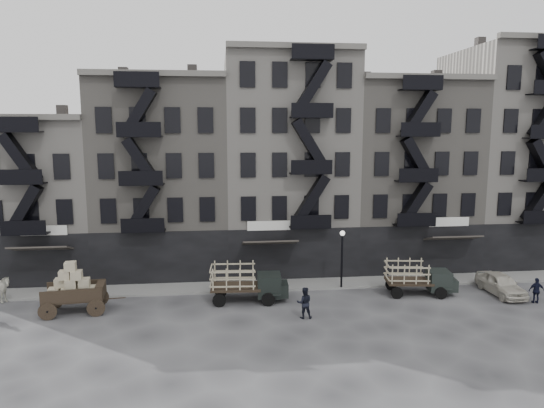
{
  "coord_description": "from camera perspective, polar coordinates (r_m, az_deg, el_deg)",
  "views": [
    {
      "loc": [
        -5.6,
        -30.15,
        11.4
      ],
      "look_at": [
        -1.86,
        4.0,
        6.06
      ],
      "focal_mm": 32.0,
      "sensor_mm": 36.0,
      "label": 1
    }
  ],
  "objects": [
    {
      "name": "building_midwest",
      "position": [
        40.41,
        -12.49,
        3.09
      ],
      "size": [
        10.0,
        11.35,
        16.2
      ],
      "color": "slate",
      "rests_on": "ground"
    },
    {
      "name": "car_east",
      "position": [
        37.63,
        25.33,
        -8.49
      ],
      "size": [
        1.84,
        4.39,
        1.49
      ],
      "primitive_type": "imported",
      "rotation": [
        0.0,
        0.0,
        0.02
      ],
      "color": "#B9B4A6",
      "rests_on": "ground"
    },
    {
      "name": "sidewalk",
      "position": [
        36.18,
        3.01,
        -9.42
      ],
      "size": [
        55.0,
        2.5,
        0.15
      ],
      "primitive_type": "cube",
      "color": "slate",
      "rests_on": "ground"
    },
    {
      "name": "building_west",
      "position": [
        42.84,
        -25.84,
        0.71
      ],
      "size": [
        10.0,
        11.35,
        13.2
      ],
      "color": "#ABA59D",
      "rests_on": "ground"
    },
    {
      "name": "policeman",
      "position": [
        36.8,
        28.68,
        -8.93
      ],
      "size": [
        1.05,
        0.57,
        1.71
      ],
      "primitive_type": "imported",
      "rotation": [
        0.0,
        0.0,
        2.99
      ],
      "color": "black",
      "rests_on": "ground"
    },
    {
      "name": "building_center",
      "position": [
        40.47,
        1.73,
        4.73
      ],
      "size": [
        10.0,
        11.35,
        18.2
      ],
      "color": "#ABA59D",
      "rests_on": "ground"
    },
    {
      "name": "pedestrian_mid",
      "position": [
        30.02,
        3.83,
        -11.51
      ],
      "size": [
        0.98,
        0.79,
        1.94
      ],
      "primitive_type": "imported",
      "rotation": [
        0.0,
        0.0,
        3.08
      ],
      "color": "black",
      "rests_on": "ground"
    },
    {
      "name": "building_east",
      "position": [
        47.53,
        26.46,
        5.03
      ],
      "size": [
        10.0,
        11.35,
        19.2
      ],
      "color": "#ABA59D",
      "rests_on": "ground"
    },
    {
      "name": "wagon",
      "position": [
        32.95,
        -22.49,
        -8.68
      ],
      "size": [
        4.05,
        2.46,
        3.26
      ],
      "rotation": [
        0.0,
        0.0,
        0.1
      ],
      "color": "black",
      "rests_on": "ground"
    },
    {
      "name": "lamp_post",
      "position": [
        34.94,
        8.24,
        -5.53
      ],
      "size": [
        0.36,
        0.36,
        4.28
      ],
      "color": "black",
      "rests_on": "ground"
    },
    {
      "name": "building_mideast",
      "position": [
        43.09,
        15.03,
        3.35
      ],
      "size": [
        10.0,
        11.35,
        16.2
      ],
      "color": "slate",
      "rests_on": "ground"
    },
    {
      "name": "stake_truck_east",
      "position": [
        35.34,
        16.86,
        -8.06
      ],
      "size": [
        4.93,
        2.47,
        2.38
      ],
      "rotation": [
        0.0,
        0.0,
        -0.13
      ],
      "color": "black",
      "rests_on": "ground"
    },
    {
      "name": "stake_truck_west",
      "position": [
        32.59,
        -3.01,
        -8.94
      ],
      "size": [
        5.19,
        2.37,
        2.55
      ],
      "rotation": [
        0.0,
        0.0,
        -0.06
      ],
      "color": "black",
      "rests_on": "ground"
    },
    {
      "name": "ground",
      "position": [
        32.72,
        4.09,
        -11.58
      ],
      "size": [
        140.0,
        140.0,
        0.0
      ],
      "primitive_type": "plane",
      "color": "#38383A",
      "rests_on": "ground"
    }
  ]
}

